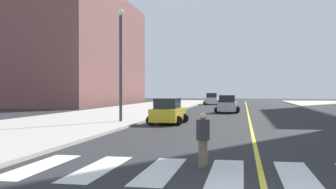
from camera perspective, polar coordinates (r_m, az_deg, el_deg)
sidewalk_kerb_west at (r=29.48m, az=-13.02°, el=-3.62°), size 10.00×120.00×0.15m
crosswalk_paint at (r=11.19m, az=12.90°, el=-10.82°), size 13.50×4.00×0.01m
lane_divider_paint at (r=47.01m, az=11.05°, el=-2.16°), size 0.16×80.00×0.01m
low_rise_brick_west at (r=66.36m, az=-13.38°, el=5.94°), size 16.00×32.00×16.93m
car_yellow_nearest at (r=26.95m, az=-0.01°, el=-2.46°), size 2.45×3.86×1.71m
car_silver_second at (r=40.89m, az=8.31°, el=-1.40°), size 2.47×3.95×1.77m
car_white_third at (r=64.93m, az=6.18°, el=-0.65°), size 2.58×4.12×1.84m
pedestrian_crossing at (r=11.84m, az=4.91°, el=-5.95°), size 0.39×0.39×1.58m
street_lamp at (r=27.67m, az=-6.65°, el=5.47°), size 0.44×0.44×7.53m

